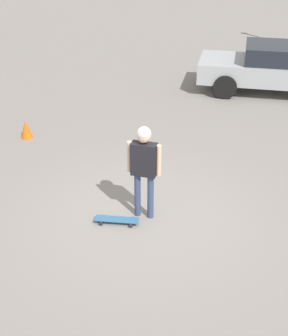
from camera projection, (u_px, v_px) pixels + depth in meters
ground_plane at (144, 216)px, 8.41m from camera, size 220.00×220.00×0.00m
person at (144, 161)px, 7.88m from camera, size 0.35×0.56×1.74m
skateboard at (117, 220)px, 8.19m from camera, size 0.38×0.80×0.08m
car_parked_near at (275, 67)px, 13.89m from camera, size 3.13×4.76×1.42m
traffic_cone at (26, 129)px, 11.21m from camera, size 0.28×0.28×0.46m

